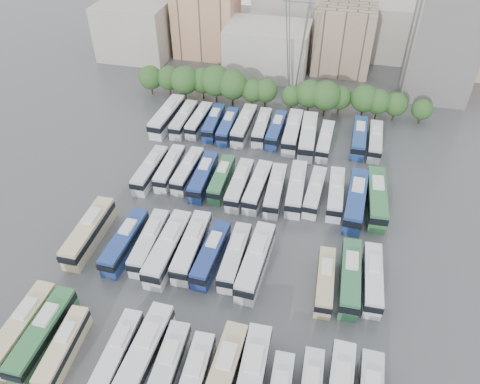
% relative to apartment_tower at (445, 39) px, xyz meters
% --- Properties ---
extents(ground, '(220.00, 220.00, 0.00)m').
position_rel_apartment_tower_xyz_m(ground, '(-34.00, -58.00, -13.00)').
color(ground, '#424447').
rests_on(ground, ground).
extents(tree_line, '(65.41, 7.76, 8.69)m').
position_rel_apartment_tower_xyz_m(tree_line, '(-36.71, -16.00, -8.49)').
color(tree_line, black).
rests_on(tree_line, ground).
extents(city_buildings, '(102.00, 35.00, 20.00)m').
position_rel_apartment_tower_xyz_m(city_buildings, '(-41.46, 13.86, -5.13)').
color(city_buildings, '#9E998E').
rests_on(city_buildings, ground).
extents(apartment_tower, '(14.00, 14.00, 26.00)m').
position_rel_apartment_tower_xyz_m(apartment_tower, '(0.00, 0.00, 0.00)').
color(apartment_tower, silver).
rests_on(apartment_tower, ground).
extents(electricity_pylon, '(9.00, 6.91, 33.83)m').
position_rel_apartment_tower_xyz_m(electricity_pylon, '(-32.00, -8.00, 5.66)').
color(electricity_pylon, slate).
rests_on(electricity_pylon, ground).
extents(bus_r0_s0, '(2.87, 12.61, 3.95)m').
position_rel_apartment_tower_xyz_m(bus_r0_s0, '(-55.40, -81.33, -11.06)').
color(bus_r0_s0, '#CABD8B').
rests_on(bus_r0_s0, ground).
extents(bus_r0_s1, '(2.80, 12.67, 3.97)m').
position_rel_apartment_tower_xyz_m(bus_r0_s1, '(-52.33, -81.61, -11.05)').
color(bus_r0_s1, '#2F6F3E').
rests_on(bus_r0_s1, ground).
extents(bus_r0_s2, '(2.92, 10.94, 3.40)m').
position_rel_apartment_tower_xyz_m(bus_r0_s2, '(-48.96, -82.73, -11.33)').
color(bus_r0_s2, beige).
rests_on(bus_r0_s2, ground).
extents(bus_r0_s4, '(2.54, 11.17, 3.50)m').
position_rel_apartment_tower_xyz_m(bus_r0_s4, '(-42.25, -81.87, -11.28)').
color(bus_r0_s4, silver).
rests_on(bus_r0_s4, ground).
extents(bus_r0_s5, '(3.30, 13.32, 4.15)m').
position_rel_apartment_tower_xyz_m(bus_r0_s5, '(-38.96, -81.54, -10.96)').
color(bus_r0_s5, silver).
rests_on(bus_r0_s5, ground).
extents(bus_r0_s6, '(2.95, 12.00, 3.74)m').
position_rel_apartment_tower_xyz_m(bus_r0_s6, '(-35.67, -82.71, -11.16)').
color(bus_r0_s6, silver).
rests_on(bus_r0_s6, ground).
extents(bus_r0_s7, '(2.96, 11.86, 3.70)m').
position_rel_apartment_tower_xyz_m(bus_r0_s7, '(-32.24, -83.38, -11.19)').
color(bus_r0_s7, silver).
rests_on(bus_r0_s7, ground).
extents(bus_r0_s8, '(3.26, 13.12, 4.09)m').
position_rel_apartment_tower_xyz_m(bus_r0_s8, '(-29.08, -81.99, -10.99)').
color(bus_r0_s8, '#C5B187').
rests_on(bus_r0_s8, ground).
extents(bus_r0_s9, '(3.26, 13.28, 4.14)m').
position_rel_apartment_tower_xyz_m(bus_r0_s9, '(-25.84, -81.69, -10.97)').
color(bus_r0_s9, silver).
rests_on(bus_r0_s9, ground).
extents(bus_r1_s0, '(3.03, 13.31, 4.17)m').
position_rel_apartment_tower_xyz_m(bus_r1_s0, '(-55.24, -63.88, -10.95)').
color(bus_r1_s0, beige).
rests_on(bus_r1_s0, ground).
extents(bus_r1_s2, '(3.06, 12.23, 3.81)m').
position_rel_apartment_tower_xyz_m(bus_r1_s2, '(-49.09, -64.36, -11.13)').
color(bus_r1_s2, navy).
rests_on(bus_r1_s2, ground).
extents(bus_r1_s3, '(2.90, 12.02, 3.75)m').
position_rel_apartment_tower_xyz_m(bus_r1_s3, '(-45.43, -63.56, -11.16)').
color(bus_r1_s3, silver).
rests_on(bus_r1_s3, ground).
extents(bus_r1_s4, '(3.22, 13.56, 4.24)m').
position_rel_apartment_tower_xyz_m(bus_r1_s4, '(-42.21, -64.26, -10.92)').
color(bus_r1_s4, silver).
rests_on(bus_r1_s4, ground).
extents(bus_r1_s5, '(2.94, 12.78, 4.00)m').
position_rel_apartment_tower_xyz_m(bus_r1_s5, '(-38.96, -63.05, -11.04)').
color(bus_r1_s5, silver).
rests_on(bus_r1_s5, ground).
extents(bus_r1_s6, '(3.16, 11.85, 3.68)m').
position_rel_apartment_tower_xyz_m(bus_r1_s6, '(-35.76, -63.78, -11.19)').
color(bus_r1_s6, navy).
rests_on(bus_r1_s6, ground).
extents(bus_r1_s7, '(2.56, 11.71, 3.67)m').
position_rel_apartment_tower_xyz_m(bus_r1_s7, '(-32.24, -63.39, -11.20)').
color(bus_r1_s7, silver).
rests_on(bus_r1_s7, ground).
extents(bus_r1_s8, '(3.54, 13.46, 4.18)m').
position_rel_apartment_tower_xyz_m(bus_r1_s8, '(-29.07, -63.82, -10.95)').
color(bus_r1_s8, silver).
rests_on(bus_r1_s8, ground).
extents(bus_r1_s11, '(2.75, 10.89, 3.39)m').
position_rel_apartment_tower_xyz_m(bus_r1_s11, '(-19.01, -64.84, -11.34)').
color(bus_r1_s11, tan).
rests_on(bus_r1_s11, ground).
extents(bus_r1_s12, '(3.01, 12.52, 3.91)m').
position_rel_apartment_tower_xyz_m(bus_r1_s12, '(-15.69, -63.55, -11.08)').
color(bus_r1_s12, '#2D6A43').
rests_on(bus_r1_s12, ground).
extents(bus_r1_s13, '(2.86, 11.62, 3.62)m').
position_rel_apartment_tower_xyz_m(bus_r1_s13, '(-12.63, -63.00, -11.22)').
color(bus_r1_s13, silver).
rests_on(bus_r1_s13, ground).
extents(bus_r2_s1, '(2.85, 11.86, 3.70)m').
position_rel_apartment_tower_xyz_m(bus_r2_s1, '(-52.21, -46.42, -11.18)').
color(bus_r2_s1, silver).
rests_on(bus_r2_s1, ground).
extents(bus_r2_s2, '(2.66, 11.40, 3.56)m').
position_rel_apartment_tower_xyz_m(bus_r2_s2, '(-49.01, -44.96, -11.25)').
color(bus_r2_s2, silver).
rests_on(bus_r2_s2, ground).
extents(bus_r2_s3, '(2.92, 11.51, 3.59)m').
position_rel_apartment_tower_xyz_m(bus_r2_s3, '(-45.59, -44.92, -11.24)').
color(bus_r2_s3, silver).
rests_on(bus_r2_s3, ground).
extents(bus_r2_s4, '(2.80, 11.92, 3.73)m').
position_rel_apartment_tower_xyz_m(bus_r2_s4, '(-42.28, -46.08, -11.17)').
color(bus_r2_s4, navy).
rests_on(bus_r2_s4, ground).
extents(bus_r2_s5, '(2.50, 11.16, 3.49)m').
position_rel_apartment_tower_xyz_m(bus_r2_s5, '(-39.03, -45.86, -11.28)').
color(bus_r2_s5, '#2F6D40').
rests_on(bus_r2_s5, ground).
extents(bus_r2_s6, '(2.73, 11.92, 3.73)m').
position_rel_apartment_tower_xyz_m(bus_r2_s6, '(-35.49, -46.86, -11.17)').
color(bus_r2_s6, silver).
rests_on(bus_r2_s6, ground).
extents(bus_r2_s7, '(3.15, 12.00, 3.73)m').
position_rel_apartment_tower_xyz_m(bus_r2_s7, '(-32.31, -46.65, -11.17)').
color(bus_r2_s7, silver).
rests_on(bus_r2_s7, ground).
extents(bus_r2_s8, '(2.95, 11.92, 3.72)m').
position_rel_apartment_tower_xyz_m(bus_r2_s8, '(-29.19, -46.87, -11.17)').
color(bus_r2_s8, silver).
rests_on(bus_r2_s8, ground).
extents(bus_r2_s9, '(3.19, 12.49, 3.89)m').
position_rel_apartment_tower_xyz_m(bus_r2_s9, '(-25.77, -45.68, -11.09)').
color(bus_r2_s9, silver).
rests_on(bus_r2_s9, ground).
extents(bus_r2_s10, '(3.05, 11.40, 3.54)m').
position_rel_apartment_tower_xyz_m(bus_r2_s10, '(-22.55, -45.65, -11.26)').
color(bus_r2_s10, silver).
rests_on(bus_r2_s10, ground).
extents(bus_r2_s11, '(2.84, 11.72, 3.66)m').
position_rel_apartment_tower_xyz_m(bus_r2_s11, '(-19.07, -45.41, -11.20)').
color(bus_r2_s11, silver).
rests_on(bus_r2_s11, ground).
extents(bus_r2_s12, '(3.68, 13.84, 4.30)m').
position_rel_apartment_tower_xyz_m(bus_r2_s12, '(-15.67, -46.80, -10.89)').
color(bus_r2_s12, navy).
rests_on(bus_r2_s12, ground).
extents(bus_r2_s13, '(3.58, 13.59, 4.22)m').
position_rel_apartment_tower_xyz_m(bus_r2_s13, '(-12.32, -45.30, -10.93)').
color(bus_r2_s13, '#30713E').
rests_on(bus_r2_s13, ground).
extents(bus_r3_s0, '(3.57, 13.63, 4.24)m').
position_rel_apartment_tower_xyz_m(bus_r3_s0, '(-55.68, -28.17, -10.92)').
color(bus_r3_s0, silver).
rests_on(bus_r3_s0, ground).
extents(bus_r3_s1, '(2.66, 11.78, 3.69)m').
position_rel_apartment_tower_xyz_m(bus_r3_s1, '(-52.02, -28.11, -11.19)').
color(bus_r3_s1, silver).
rests_on(bus_r3_s1, ground).
extents(bus_r3_s2, '(2.92, 11.28, 3.51)m').
position_rel_apartment_tower_xyz_m(bus_r3_s2, '(-48.85, -27.56, -11.28)').
color(bus_r3_s2, silver).
rests_on(bus_r3_s2, ground).
extents(bus_r3_s3, '(2.90, 11.43, 3.56)m').
position_rel_apartment_tower_xyz_m(bus_r3_s3, '(-45.61, -27.79, -11.25)').
color(bus_r3_s3, navy).
rests_on(bus_r3_s3, ground).
extents(bus_r3_s4, '(2.63, 11.20, 3.50)m').
position_rel_apartment_tower_xyz_m(bus_r3_s4, '(-42.39, -28.49, -11.28)').
color(bus_r3_s4, navy).
rests_on(bus_r3_s4, ground).
extents(bus_r3_s5, '(2.99, 12.64, 3.95)m').
position_rel_apartment_tower_xyz_m(bus_r3_s5, '(-39.11, -27.64, -11.06)').
color(bus_r3_s5, silver).
rests_on(bus_r3_s5, ground).
extents(bus_r3_s6, '(2.78, 11.41, 3.56)m').
position_rel_apartment_tower_xyz_m(bus_r3_s6, '(-35.47, -27.20, -11.25)').
color(bus_r3_s6, silver).
rests_on(bus_r3_s6, ground).
extents(bus_r3_s7, '(2.73, 11.39, 3.56)m').
position_rel_apartment_tower_xyz_m(bus_r3_s7, '(-32.41, -27.61, -11.25)').
color(bus_r3_s7, navy).
rests_on(bus_r3_s7, ground).
extents(bus_r3_s8, '(3.04, 13.06, 4.08)m').
position_rel_apartment_tower_xyz_m(bus_r3_s8, '(-29.03, -27.95, -11.00)').
color(bus_r3_s8, silver).
rests_on(bus_r3_s8, ground).
extents(bus_r3_s9, '(3.60, 13.79, 4.29)m').
position_rel_apartment_tower_xyz_m(bus_r3_s9, '(-25.78, -28.94, -10.89)').
color(bus_r3_s9, silver).
rests_on(bus_r3_s9, ground).
extents(bus_r3_s10, '(2.79, 11.46, 3.58)m').
position_rel_apartment_tower_xyz_m(bus_r3_s10, '(-22.31, -29.40, -11.24)').
color(bus_r3_s10, silver).
rests_on(bus_r3_s10, ground).
extents(bus_r3_s12, '(2.82, 12.21, 3.82)m').
position_rel_apartment_tower_xyz_m(bus_r3_s12, '(-15.89, -26.79, -11.12)').
color(bus_r3_s12, navy).
rests_on(bus_r3_s12, ground).
extents(bus_r3_s13, '(2.67, 11.55, 3.61)m').
position_rel_apartment_tower_xyz_m(bus_r3_s13, '(-12.75, -27.22, -11.23)').
color(bus_r3_s13, silver).
rests_on(bus_r3_s13, ground).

